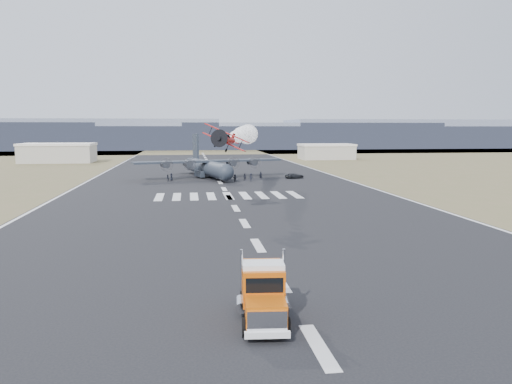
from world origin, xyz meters
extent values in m
plane|color=black|center=(0.00, 0.00, 0.00)|extent=(500.00, 500.00, 0.00)
cube|color=brown|center=(0.00, 230.00, 0.00)|extent=(500.00, 80.00, 0.00)
cube|color=slate|center=(-65.00, 260.00, 8.50)|extent=(150.00, 50.00, 17.00)
cube|color=slate|center=(0.00, 260.00, 6.50)|extent=(150.00, 50.00, 13.00)
cube|color=slate|center=(65.00, 260.00, 7.50)|extent=(150.00, 50.00, 15.00)
cube|color=slate|center=(130.00, 260.00, 8.50)|extent=(150.00, 50.00, 17.00)
cube|color=slate|center=(195.00, 260.00, 6.50)|extent=(150.00, 50.00, 13.00)
cube|color=#A29E90|center=(-52.00, 145.00, 3.00)|extent=(24.00, 14.00, 6.00)
cube|color=silver|center=(-52.00, 145.00, 6.30)|extent=(24.50, 14.50, 0.80)
cube|color=#A29E90|center=(46.00, 150.00, 2.60)|extent=(20.00, 12.00, 5.20)
cube|color=silver|center=(46.00, 150.00, 5.50)|extent=(20.50, 12.50, 0.80)
cube|color=black|center=(-2.36, -6.83, 0.56)|extent=(1.70, 7.00, 0.25)
cube|color=orange|center=(-2.61, -9.88, 1.38)|extent=(2.54, 2.63, 1.32)
cube|color=silver|center=(-2.72, -11.15, 1.27)|extent=(2.25, 0.34, 1.12)
cube|color=white|center=(-2.74, -11.35, 0.56)|extent=(2.56, 0.52, 0.36)
cube|color=orange|center=(-2.46, -8.05, 2.24)|extent=(2.69, 2.04, 2.24)
cube|color=black|center=(-2.53, -8.91, 2.60)|extent=(2.24, 0.31, 0.92)
cube|color=white|center=(-2.43, -7.75, 3.41)|extent=(2.67, 1.84, 0.51)
cube|color=orange|center=(-2.31, -6.22, 1.94)|extent=(2.71, 2.24, 2.65)
cylinder|color=black|center=(-3.82, -10.19, 0.56)|extent=(0.50, 1.15, 1.12)
cylinder|color=black|center=(-1.48, -10.38, 0.56)|extent=(0.50, 1.15, 1.12)
cylinder|color=black|center=(-3.46, -5.92, 0.56)|extent=(0.50, 1.15, 1.12)
cylinder|color=black|center=(-1.12, -6.12, 0.56)|extent=(0.50, 1.15, 1.12)
cylinder|color=black|center=(-3.37, -4.91, 0.56)|extent=(0.50, 1.15, 1.12)
cylinder|color=black|center=(-1.04, -5.10, 0.56)|extent=(0.50, 1.15, 1.12)
cylinder|color=#B90C15|center=(-1.70, 31.44, 10.33)|extent=(2.02, 5.45, 0.97)
sphere|color=black|center=(-1.65, 31.65, 10.71)|extent=(0.75, 0.75, 0.75)
cylinder|color=black|center=(-2.21, 28.91, 10.33)|extent=(1.18, 0.85, 1.07)
cylinder|color=black|center=(-2.29, 28.55, 10.33)|extent=(2.32, 0.51, 2.36)
cube|color=#B90C15|center=(-1.78, 31.02, 9.96)|extent=(6.07, 2.25, 2.60)
cube|color=#B90C15|center=(-1.85, 30.70, 11.24)|extent=(6.26, 2.29, 2.68)
cube|color=#B90C15|center=(-1.20, 33.85, 10.87)|extent=(0.30, 0.97, 1.07)
cube|color=#B90C15|center=(-1.20, 33.85, 10.33)|extent=(2.25, 1.17, 0.09)
cylinder|color=black|center=(-2.71, 30.77, 9.04)|extent=(0.22, 0.49, 0.47)
cylinder|color=black|center=(-1.03, 30.42, 9.04)|extent=(0.22, 0.49, 0.47)
sphere|color=white|center=(-1.16, 34.06, 10.33)|extent=(0.75, 0.75, 0.75)
sphere|color=white|center=(-0.64, 36.59, 10.36)|extent=(1.00, 1.00, 1.00)
sphere|color=white|center=(-0.12, 39.11, 10.40)|extent=(1.24, 1.24, 1.24)
sphere|color=white|center=(0.39, 41.63, 10.43)|extent=(1.49, 1.49, 1.49)
sphere|color=white|center=(0.91, 44.15, 10.46)|extent=(1.73, 1.73, 1.73)
sphere|color=white|center=(1.43, 46.67, 10.49)|extent=(1.98, 1.98, 1.98)
sphere|color=white|center=(1.95, 49.20, 10.52)|extent=(2.22, 2.22, 2.22)
sphere|color=white|center=(2.46, 51.72, 10.56)|extent=(2.47, 2.47, 2.47)
sphere|color=white|center=(2.98, 54.24, 10.59)|extent=(2.71, 2.71, 2.71)
sphere|color=white|center=(3.50, 56.76, 10.62)|extent=(2.96, 2.96, 2.96)
sphere|color=white|center=(4.01, 59.28, 10.65)|extent=(3.20, 3.20, 3.20)
sphere|color=white|center=(4.53, 61.81, 10.69)|extent=(3.45, 3.45, 3.45)
sphere|color=white|center=(5.05, 64.33, 10.72)|extent=(3.69, 3.69, 3.69)
sphere|color=white|center=(5.57, 66.85, 10.75)|extent=(3.94, 3.94, 3.94)
sphere|color=white|center=(6.08, 69.37, 10.78)|extent=(4.18, 4.18, 4.18)
cylinder|color=#212632|center=(-2.11, 83.04, 2.35)|extent=(10.03, 25.40, 3.62)
sphere|color=#212632|center=(1.16, 70.81, 2.35)|extent=(3.62, 3.62, 3.62)
cone|color=#212632|center=(-5.38, 95.27, 2.35)|extent=(4.90, 6.18, 3.62)
cube|color=#212632|center=(-1.88, 82.17, 4.07)|extent=(35.93, 13.01, 0.45)
cylinder|color=#212632|center=(-12.25, 78.93, 3.62)|extent=(2.46, 3.74, 1.63)
cylinder|color=#3F3F44|center=(-11.78, 77.18, 3.62)|extent=(2.98, 0.84, 3.08)
cylinder|color=#212632|center=(-7.01, 80.33, 3.62)|extent=(2.46, 3.74, 1.63)
cylinder|color=#3F3F44|center=(-6.54, 78.58, 3.62)|extent=(2.98, 0.84, 3.08)
cylinder|color=#212632|center=(3.48, 83.13, 3.62)|extent=(2.46, 3.74, 1.63)
cylinder|color=#3F3F44|center=(3.95, 81.38, 3.62)|extent=(2.98, 0.84, 3.08)
cylinder|color=#212632|center=(8.72, 84.53, 3.62)|extent=(2.46, 3.74, 1.63)
cylinder|color=#3F3F44|center=(9.19, 82.79, 3.62)|extent=(2.98, 0.84, 3.08)
cube|color=#212632|center=(-4.92, 93.53, 6.87)|extent=(1.58, 4.07, 7.24)
cube|color=#212632|center=(-5.03, 93.96, 3.08)|extent=(12.93, 5.89, 0.32)
cube|color=#212632|center=(-4.27, 83.40, 0.99)|extent=(2.45, 5.52, 1.45)
cylinder|color=black|center=(-4.27, 83.40, 0.50)|extent=(0.69, 1.08, 0.99)
cube|color=#212632|center=(-0.42, 84.43, 0.99)|extent=(2.45, 5.52, 1.45)
cylinder|color=black|center=(-0.42, 84.43, 0.50)|extent=(0.69, 1.08, 0.99)
cylinder|color=black|center=(0.46, 73.43, 0.41)|extent=(0.56, 0.88, 0.81)
imported|color=black|center=(18.21, 78.78, 0.63)|extent=(4.96, 3.50, 1.26)
imported|color=black|center=(9.84, 77.49, 0.91)|extent=(0.85, 0.81, 1.82)
imported|color=black|center=(-11.57, 75.65, 0.78)|extent=(0.61, 0.84, 1.57)
imported|color=black|center=(7.01, 73.38, 0.91)|extent=(1.29, 1.01, 1.81)
imported|color=black|center=(-1.39, 78.08, 0.87)|extent=(1.12, 0.77, 1.74)
imported|color=black|center=(-10.80, 77.81, 0.85)|extent=(0.76, 0.96, 1.71)
imported|color=black|center=(3.44, 73.49, 0.82)|extent=(1.46, 1.39, 1.64)
imported|color=black|center=(0.72, 79.29, 0.78)|extent=(0.70, 0.65, 1.56)
imported|color=black|center=(5.87, 75.52, 0.82)|extent=(0.91, 0.91, 1.64)
camera|label=1|loc=(-6.91, -37.28, 11.87)|focal=35.00mm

